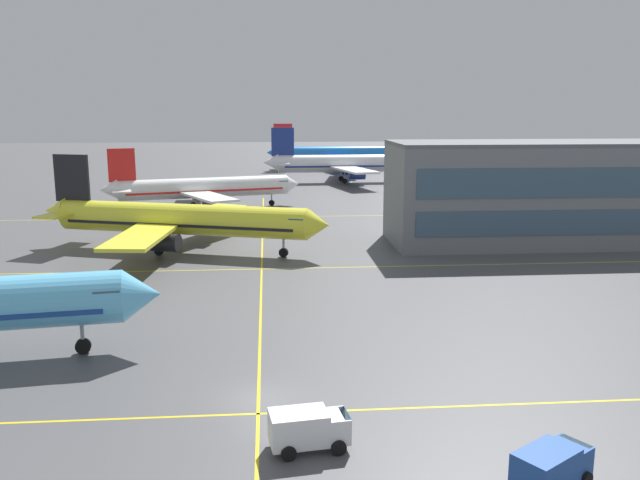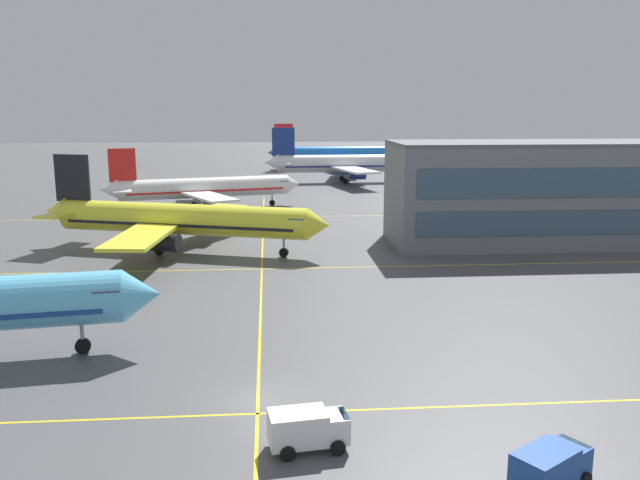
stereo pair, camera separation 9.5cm
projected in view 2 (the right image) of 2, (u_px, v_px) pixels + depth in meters
ground_plane at (258, 399)px, 40.09m from camera, size 600.00×600.00×0.00m
airliner_second_row at (179, 219)px, 80.24m from camera, size 36.71×31.38×11.69m
airliner_third_row at (203, 188)px, 113.74m from camera, size 34.28×29.21×10.81m
airliner_far_left_stand at (350, 164)px, 154.31m from camera, size 41.24×35.62×12.84m
airliner_far_right_stand at (339, 154)px, 186.34m from camera, size 41.52×35.86×12.93m
taxiway_markings at (262, 269)px, 72.20m from camera, size 136.41×115.08×0.01m
service_truck_red_van at (552, 466)px, 30.39m from camera, size 4.44×3.80×2.10m
service_truck_catering at (308, 428)px, 34.01m from camera, size 4.33×2.62×2.10m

